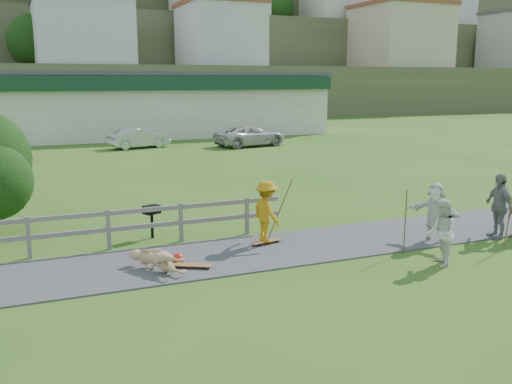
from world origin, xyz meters
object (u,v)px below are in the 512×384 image
Objects in this scene: skater_rider at (266,215)px; spectator_d at (435,213)px; car_white at (250,136)px; bbq at (152,222)px; spectator_a at (442,233)px; spectator_b at (499,206)px; skater_fallen at (157,260)px; car_silver at (139,138)px.

spectator_d is at bearing -117.51° from skater_rider.
spectator_d is at bearing 158.14° from car_white.
spectator_d is 8.00m from bbq.
spectator_b is (3.20, 1.35, 0.12)m from spectator_a.
bbq is at bearing 47.66° from skater_rider.
skater_fallen is 7.75m from spectator_d.
car_silver is 7.51m from car_white.
spectator_b reaches higher than car_silver.
spectator_d is 0.34× the size of car_white.
car_silver is 0.81× the size of car_white.
skater_rider reaches higher than car_white.
car_silver reaches higher than skater_fallen.
car_silver is at bearing -157.96° from spectator_b.
car_white is at bearing 149.20° from spectator_d.
spectator_a is at bearing -63.96° from bbq.
spectator_b is 0.38× the size of car_white.
spectator_b is 1.98× the size of bbq.
bbq is at bearing -137.24° from spectator_d.
spectator_b reaches higher than spectator_d.
bbq is at bearing 48.56° from skater_fallen.
skater_rider reaches higher than bbq.
skater_rider reaches higher than skater_fallen.
car_white reaches higher than skater_fallen.
spectator_a is 27.30m from car_silver.
spectator_d is (7.71, -0.56, 0.56)m from skater_fallen.
bbq is at bearing -102.29° from spectator_a.
car_silver reaches higher than bbq.
spectator_d is 1.79× the size of bbq.
spectator_d reaches higher than skater_fallen.
car_white is (5.40, 25.44, -0.13)m from spectator_a.
spectator_d is (1.18, 1.64, 0.03)m from spectator_a.
car_white is (11.92, 23.24, 0.40)m from skater_fallen.
bbq is (-11.37, -20.23, -0.22)m from car_white.
spectator_b is 1.10× the size of spectator_d.
spectator_b is 26.38m from car_silver.
skater_rider is 4.70m from spectator_d.
car_silver is (-5.10, 25.88, -0.28)m from spectator_b.
car_white is at bearing -174.30° from spectator_b.
spectator_a is at bearing -56.52° from spectator_d.
spectator_a is 7.93m from bbq.
skater_rider reaches higher than car_silver.
car_silver is at bearing 48.59° from skater_fallen.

